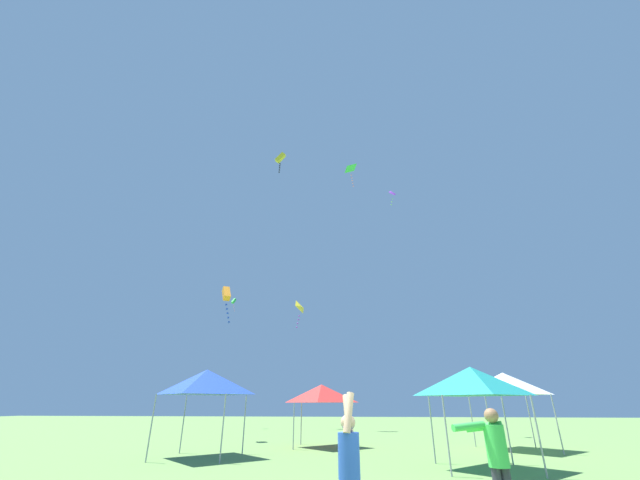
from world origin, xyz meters
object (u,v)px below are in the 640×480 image
(canopy_tent_red, at_px, (321,394))
(kite_yellow_box, at_px, (280,158))
(person_flyer_blue, at_px, (349,461))
(person_watcher_green, at_px, (495,453))
(kite_purple_diamond, at_px, (393,193))
(canopy_tent_teal, at_px, (472,381))
(canopy_tent_white, at_px, (504,384))
(kite_green_diamond, at_px, (351,169))
(kite_green_box, at_px, (234,301))
(kite_orange_box, at_px, (226,295))
(kite_yellow_diamond, at_px, (300,308))
(canopy_tent_blue, at_px, (206,382))

(canopy_tent_red, distance_m, kite_yellow_box, 28.69)
(person_flyer_blue, relative_size, person_watcher_green, 1.14)
(kite_purple_diamond, bearing_deg, canopy_tent_teal, -88.56)
(canopy_tent_teal, bearing_deg, canopy_tent_white, 62.54)
(canopy_tent_white, xyz_separation_m, kite_green_diamond, (-6.82, -2.83, 10.59))
(person_watcher_green, bearing_deg, kite_yellow_box, 111.50)
(kite_green_box, bearing_deg, kite_green_diamond, -56.51)
(canopy_tent_white, xyz_separation_m, kite_orange_box, (-15.25, 3.44, 5.66))
(person_watcher_green, bearing_deg, person_flyer_blue, -155.81)
(kite_yellow_box, bearing_deg, kite_purple_diamond, -25.11)
(person_watcher_green, bearing_deg, kite_yellow_diamond, 106.15)
(person_watcher_green, distance_m, kite_purple_diamond, 27.16)
(canopy_tent_white, height_order, kite_green_box, kite_green_box)
(kite_green_box, bearing_deg, kite_yellow_diamond, 0.54)
(canopy_tent_white, bearing_deg, canopy_tent_red, 176.96)
(person_flyer_blue, height_order, canopy_tent_red, canopy_tent_red)
(kite_orange_box, xyz_separation_m, kite_yellow_diamond, (3.03, 11.87, 1.86))
(kite_purple_diamond, bearing_deg, canopy_tent_red, -122.38)
(person_watcher_green, xyz_separation_m, kite_yellow_box, (-10.25, 26.01, 25.76))
(canopy_tent_teal, xyz_separation_m, canopy_tent_red, (-5.74, 6.21, -0.23))
(canopy_tent_teal, relative_size, kite_yellow_box, 1.08)
(canopy_tent_white, bearing_deg, kite_yellow_box, 135.82)
(kite_orange_box, bearing_deg, kite_yellow_box, 86.68)
(kite_yellow_box, relative_size, kite_green_diamond, 2.41)
(canopy_tent_teal, xyz_separation_m, kite_green_box, (-15.80, 21.00, 8.48))
(person_watcher_green, xyz_separation_m, kite_yellow_diamond, (-7.85, 27.11, 9.20))
(canopy_tent_blue, bearing_deg, canopy_tent_red, 45.01)
(canopy_tent_blue, distance_m, canopy_tent_red, 6.14)
(person_flyer_blue, xyz_separation_m, person_watcher_green, (2.58, 1.16, 0.01))
(canopy_tent_blue, relative_size, canopy_tent_white, 0.98)
(canopy_tent_red, distance_m, kite_orange_box, 9.39)
(kite_orange_box, distance_m, kite_green_diamond, 11.61)
(canopy_tent_white, relative_size, kite_yellow_diamond, 1.25)
(kite_yellow_box, relative_size, kite_yellow_diamond, 1.09)
(canopy_tent_teal, distance_m, kite_green_box, 27.61)
(kite_green_box, distance_m, kite_yellow_diamond, 6.60)
(person_flyer_blue, xyz_separation_m, canopy_tent_blue, (-6.10, 9.09, 1.65))
(kite_purple_diamond, bearing_deg, kite_yellow_box, 154.89)
(kite_green_diamond, bearing_deg, kite_yellow_box, 114.61)
(person_watcher_green, bearing_deg, kite_green_box, 118.03)
(kite_orange_box, relative_size, kite_yellow_diamond, 0.93)
(person_flyer_blue, height_order, kite_orange_box, kite_orange_box)
(person_flyer_blue, bearing_deg, kite_orange_box, 116.82)
(canopy_tent_blue, relative_size, canopy_tent_red, 1.15)
(canopy_tent_teal, height_order, kite_purple_diamond, kite_purple_diamond)
(kite_purple_diamond, height_order, kite_yellow_diamond, kite_purple_diamond)
(canopy_tent_red, relative_size, kite_yellow_box, 0.98)
(canopy_tent_red, bearing_deg, kite_purple_diamond, 57.62)
(canopy_tent_teal, distance_m, canopy_tent_blue, 10.24)
(canopy_tent_blue, bearing_deg, kite_orange_box, 106.74)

